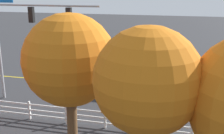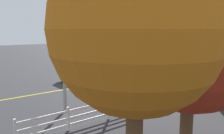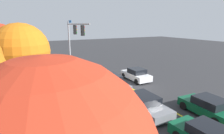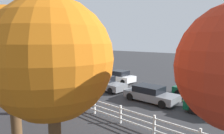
# 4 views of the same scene
# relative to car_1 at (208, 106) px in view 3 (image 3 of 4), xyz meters

# --- Properties ---
(ground_plane) EXTENTS (120.00, 120.00, 0.00)m
(ground_plane) POSITION_rel_car_1_xyz_m (8.14, 1.80, -0.68)
(ground_plane) COLOR #2D2D30
(lane_center_stripe) EXTENTS (28.00, 0.16, 0.01)m
(lane_center_stripe) POSITION_rel_car_1_xyz_m (4.14, 1.80, -0.68)
(lane_center_stripe) COLOR gold
(lane_center_stripe) RESTS_ON ground_plane
(signal_assembly) EXTENTS (7.37, 0.38, 7.01)m
(signal_assembly) POSITION_rel_car_1_xyz_m (12.58, 6.25, 4.25)
(signal_assembly) COLOR gray
(signal_assembly) RESTS_ON ground_plane
(car_1) EXTENTS (3.99, 2.11, 1.40)m
(car_1) POSITION_rel_car_1_xyz_m (0.00, 0.00, 0.00)
(car_1) COLOR #0C4C2D
(car_1) RESTS_ON ground_plane
(car_2) EXTENTS (4.82, 1.94, 1.45)m
(car_2) POSITION_rel_car_1_xyz_m (8.24, 3.58, 0.00)
(car_2) COLOR slate
(car_2) RESTS_ON ground_plane
(car_3) EXTENTS (4.05, 1.93, 1.46)m
(car_3) POSITION_rel_car_1_xyz_m (9.49, -0.27, 0.01)
(car_3) COLOR silver
(car_3) RESTS_ON ground_plane
(car_4) EXTENTS (4.50, 2.01, 1.33)m
(car_4) POSITION_rel_car_1_xyz_m (2.56, 3.81, -0.02)
(car_4) COLOR slate
(car_4) RESTS_ON ground_plane
(white_rail_fence) EXTENTS (26.10, 0.10, 1.15)m
(white_rail_fence) POSITION_rel_car_1_xyz_m (5.14, 8.88, -0.08)
(white_rail_fence) COLOR white
(white_rail_fence) RESTS_ON ground_plane
(tree_3) EXTENTS (4.09, 4.09, 6.71)m
(tree_3) POSITION_rel_car_1_xyz_m (7.12, 11.74, 3.95)
(tree_3) COLOR brown
(tree_3) RESTS_ON ground_plane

